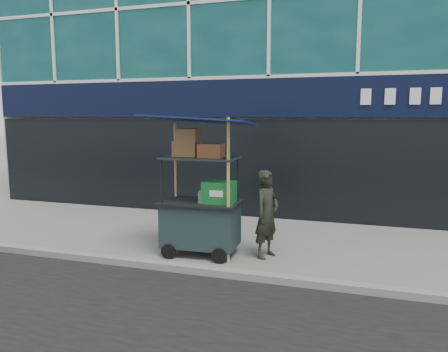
% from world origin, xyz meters
% --- Properties ---
extents(ground, '(80.00, 80.00, 0.00)m').
position_xyz_m(ground, '(0.00, 0.00, 0.00)').
color(ground, gray).
rests_on(ground, ground).
extents(curb, '(80.00, 0.18, 0.12)m').
position_xyz_m(curb, '(0.00, -0.20, 0.06)').
color(curb, gray).
rests_on(curb, ground).
extents(vendor_cart, '(1.91, 1.38, 2.52)m').
position_xyz_m(vendor_cart, '(-0.52, 0.74, 0.88)').
color(vendor_cart, '#18272A').
rests_on(vendor_cart, ground).
extents(vendor_man, '(0.55, 0.66, 1.55)m').
position_xyz_m(vendor_man, '(0.63, 0.96, 0.78)').
color(vendor_man, black).
rests_on(vendor_man, ground).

